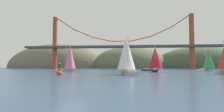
{
  "coord_description": "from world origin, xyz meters",
  "views": [
    {
      "loc": [
        5.06,
        -16.55,
        1.78
      ],
      "look_at": [
        0.0,
        37.3,
        4.66
      ],
      "focal_mm": 30.16,
      "sensor_mm": 36.0,
      "label": 1
    }
  ],
  "objects_px": {
    "sailboat_crimson_sail": "(155,59)",
    "channel_buoy": "(59,73)",
    "sailboat_yellow_sail": "(154,59)",
    "sailboat_white_mainsail": "(127,55)",
    "sailboat_green_sail": "(208,60)",
    "sailboat_pink_spinnaker": "(70,58)"
  },
  "relations": [
    {
      "from": "sailboat_crimson_sail",
      "to": "channel_buoy",
      "type": "distance_m",
      "value": 31.46
    },
    {
      "from": "sailboat_yellow_sail",
      "to": "channel_buoy",
      "type": "height_order",
      "value": "sailboat_yellow_sail"
    },
    {
      "from": "sailboat_crimson_sail",
      "to": "sailboat_yellow_sail",
      "type": "bearing_deg",
      "value": 84.55
    },
    {
      "from": "sailboat_white_mainsail",
      "to": "sailboat_crimson_sail",
      "type": "relative_size",
      "value": 0.96
    },
    {
      "from": "sailboat_white_mainsail",
      "to": "sailboat_green_sail",
      "type": "xyz_separation_m",
      "value": [
        28.46,
        30.36,
        -0.07
      ]
    },
    {
      "from": "sailboat_pink_spinnaker",
      "to": "sailboat_crimson_sail",
      "type": "bearing_deg",
      "value": 3.95
    },
    {
      "from": "sailboat_yellow_sail",
      "to": "sailboat_pink_spinnaker",
      "type": "xyz_separation_m",
      "value": [
        -27.59,
        -14.27,
        -0.04
      ]
    },
    {
      "from": "sailboat_white_mainsail",
      "to": "sailboat_crimson_sail",
      "type": "distance_m",
      "value": 21.1
    },
    {
      "from": "sailboat_crimson_sail",
      "to": "channel_buoy",
      "type": "relative_size",
      "value": 3.19
    },
    {
      "from": "sailboat_pink_spinnaker",
      "to": "sailboat_crimson_sail",
      "type": "xyz_separation_m",
      "value": [
        26.4,
        1.82,
        -0.16
      ]
    },
    {
      "from": "sailboat_yellow_sail",
      "to": "sailboat_pink_spinnaker",
      "type": "bearing_deg",
      "value": -152.66
    },
    {
      "from": "sailboat_green_sail",
      "to": "sailboat_crimson_sail",
      "type": "distance_m",
      "value": 22.83
    },
    {
      "from": "channel_buoy",
      "to": "sailboat_white_mainsail",
      "type": "bearing_deg",
      "value": 13.39
    },
    {
      "from": "sailboat_yellow_sail",
      "to": "sailboat_pink_spinnaker",
      "type": "height_order",
      "value": "sailboat_yellow_sail"
    },
    {
      "from": "sailboat_white_mainsail",
      "to": "sailboat_green_sail",
      "type": "distance_m",
      "value": 41.62
    },
    {
      "from": "sailboat_yellow_sail",
      "to": "sailboat_white_mainsail",
      "type": "xyz_separation_m",
      "value": [
        -9.67,
        -31.76,
        -0.15
      ]
    },
    {
      "from": "sailboat_yellow_sail",
      "to": "sailboat_white_mainsail",
      "type": "height_order",
      "value": "sailboat_yellow_sail"
    },
    {
      "from": "sailboat_green_sail",
      "to": "sailboat_crimson_sail",
      "type": "xyz_separation_m",
      "value": [
        -19.98,
        -11.04,
        0.01
      ]
    },
    {
      "from": "sailboat_green_sail",
      "to": "channel_buoy",
      "type": "bearing_deg",
      "value": -141.21
    },
    {
      "from": "sailboat_yellow_sail",
      "to": "sailboat_green_sail",
      "type": "height_order",
      "value": "sailboat_green_sail"
    },
    {
      "from": "sailboat_pink_spinnaker",
      "to": "sailboat_white_mainsail",
      "type": "bearing_deg",
      "value": -44.31
    },
    {
      "from": "sailboat_crimson_sail",
      "to": "sailboat_green_sail",
      "type": "bearing_deg",
      "value": 28.93
    }
  ]
}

